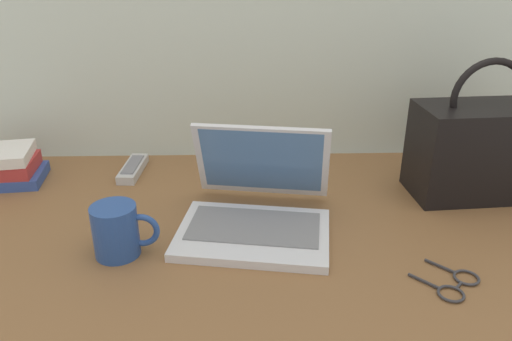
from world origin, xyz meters
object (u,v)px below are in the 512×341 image
object	(u,v)px
remote_control_near	(133,168)
eyeglasses	(457,284)
coffee_mug	(117,231)
book_stack	(1,167)
handbag	(479,149)
laptop	(256,207)

from	to	relation	value
remote_control_near	eyeglasses	world-z (taller)	remote_control_near
coffee_mug	book_stack	world-z (taller)	coffee_mug
coffee_mug	remote_control_near	world-z (taller)	coffee_mug
book_stack	eyeglasses	bearing A→B (deg)	-24.77
eyeglasses	book_stack	size ratio (longest dim) A/B	0.65
eyeglasses	handbag	size ratio (longest dim) A/B	0.42
laptop	eyeglasses	world-z (taller)	laptop
handbag	coffee_mug	bearing A→B (deg)	-163.08
laptop	remote_control_near	world-z (taller)	laptop
coffee_mug	remote_control_near	bearing A→B (deg)	97.34
laptop	eyeglasses	xyz separation A→B (m)	(0.35, -0.22, -0.04)
handbag	book_stack	xyz separation A→B (m)	(-1.17, 0.09, -0.07)
book_stack	coffee_mug	bearing A→B (deg)	-42.33
laptop	handbag	xyz separation A→B (m)	(0.53, 0.14, 0.07)
coffee_mug	handbag	size ratio (longest dim) A/B	0.39
laptop	handbag	bearing A→B (deg)	15.15
laptop	handbag	world-z (taller)	handbag
laptop	coffee_mug	distance (m)	0.29
handbag	laptop	bearing A→B (deg)	-164.85
laptop	coffee_mug	xyz separation A→B (m)	(-0.27, -0.10, 0.01)
eyeglasses	book_stack	distance (m)	1.09
coffee_mug	book_stack	bearing A→B (deg)	137.67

